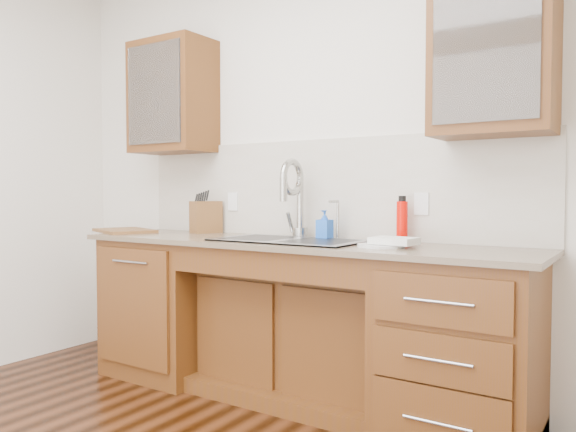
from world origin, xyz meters
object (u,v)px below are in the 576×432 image
Objects in this scene: soap_bottle at (325,225)px; cutting_board at (125,231)px; knife_block at (206,217)px; water_bottle at (402,222)px; plate at (381,246)px.

soap_bottle is 1.46m from cutting_board.
knife_block is 0.58m from cutting_board.
plate is (-0.00, -0.27, -0.10)m from water_bottle.
plate is 1.12× the size of knife_block.
cutting_board is at bearing -170.15° from soap_bottle.
water_bottle is 1.05× the size of knife_block.
cutting_board is (-1.89, -0.27, -0.10)m from water_bottle.
knife_block is 0.48× the size of cutting_board.
water_bottle is 0.50× the size of cutting_board.
knife_block is at bearing -179.20° from water_bottle.
plate is at bearing 10.94° from knife_block.
knife_block is (-1.38, 0.26, 0.10)m from plate.
water_bottle reaches higher than plate.
knife_block reaches higher than soap_bottle.
cutting_board is at bearing -133.07° from knife_block.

